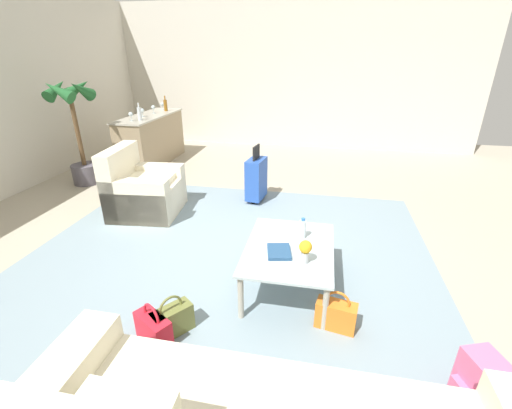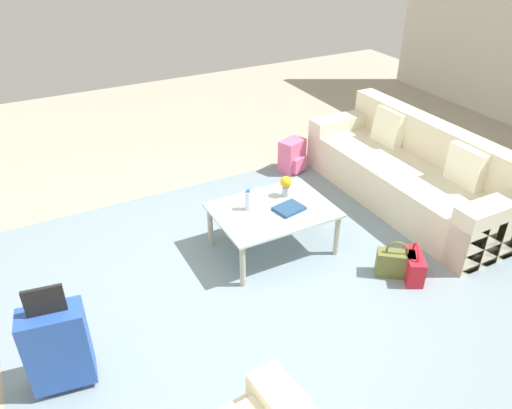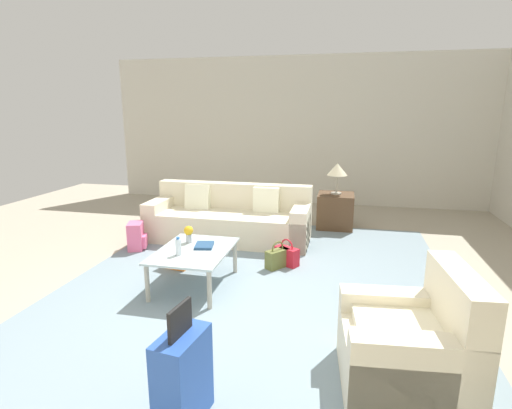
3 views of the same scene
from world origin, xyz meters
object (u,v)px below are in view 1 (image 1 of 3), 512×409
at_px(coffee_table, 289,252).
at_px(water_bottle, 303,229).
at_px(armchair, 142,192).
at_px(wine_glass_rightmost, 162,105).
at_px(handbag_red, 154,329).
at_px(handbag_olive, 172,320).
at_px(bar_console, 152,139).
at_px(coffee_table_book, 279,252).
at_px(flower_vase, 305,250).
at_px(wine_glass_left_of_centre, 142,111).
at_px(potted_palm, 77,131).
at_px(backpack_pink, 482,388).
at_px(suitcase_blue, 256,178).
at_px(wine_glass_leftmost, 131,115).
at_px(handbag_orange, 336,315).
at_px(wine_glass_right_of_centre, 153,108).
at_px(wine_bottle_clear, 139,113).
at_px(wine_bottle_amber, 165,105).

bearing_deg(coffee_table, water_bottle, -26.57).
bearing_deg(armchair, wine_glass_rightmost, 18.24).
bearing_deg(handbag_red, coffee_table, -47.06).
bearing_deg(handbag_olive, handbag_red, 137.82).
xyz_separation_m(wine_glass_rightmost, handbag_red, (-5.01, -2.17, -0.94)).
height_order(bar_console, wine_glass_rightmost, wine_glass_rightmost).
bearing_deg(bar_console, handbag_red, -153.69).
distance_m(coffee_table_book, flower_vase, 0.27).
height_order(wine_glass_left_of_centre, potted_palm, potted_palm).
xyz_separation_m(wine_glass_rightmost, backpack_pink, (-5.14, -4.40, -0.87)).
height_order(flower_vase, bar_console, bar_console).
xyz_separation_m(armchair, wine_glass_left_of_centre, (1.99, 0.94, 0.76)).
distance_m(wine_glass_rightmost, suitcase_blue, 3.30).
bearing_deg(wine_glass_left_of_centre, flower_vase, -137.07).
xyz_separation_m(coffee_table, handbag_olive, (-0.76, 0.83, -0.27)).
xyz_separation_m(coffee_table, wine_glass_left_of_centre, (3.29, 3.11, 0.67)).
relative_size(coffee_table_book, wine_glass_left_of_centre, 1.64).
height_order(wine_glass_leftmost, handbag_olive, wine_glass_leftmost).
height_order(suitcase_blue, handbag_olive, suitcase_blue).
bearing_deg(water_bottle, suitcase_blue, 23.96).
distance_m(coffee_table, wine_glass_left_of_centre, 4.58).
distance_m(wine_glass_leftmost, handbag_red, 4.42).
height_order(water_bottle, potted_palm, potted_palm).
height_order(water_bottle, handbag_orange, water_bottle).
height_order(water_bottle, wine_glass_right_of_centre, wine_glass_right_of_centre).
distance_m(coffee_table, water_bottle, 0.27).
xyz_separation_m(coffee_table_book, bar_console, (3.62, 3.02, 0.03)).
bearing_deg(coffee_table, armchair, 59.21).
xyz_separation_m(bar_console, backpack_pink, (-4.50, -4.39, -0.30)).
xyz_separation_m(handbag_olive, handbag_orange, (0.31, -1.27, 0.00)).
bearing_deg(flower_vase, wine_bottle_clear, 44.62).
distance_m(coffee_table_book, backpack_pink, 1.65).
xyz_separation_m(armchair, wine_glass_right_of_centre, (2.42, 0.93, 0.76)).
bearing_deg(wine_bottle_clear, suitcase_blue, -112.75).
distance_m(coffee_table, flower_vase, 0.32).
distance_m(wine_glass_left_of_centre, wine_glass_right_of_centre, 0.42).
bearing_deg(wine_glass_left_of_centre, backpack_pink, -134.26).
height_order(handbag_olive, handbag_red, same).
distance_m(wine_glass_leftmost, handbag_orange, 4.94).
bearing_deg(wine_bottle_amber, armchair, -163.34).
bearing_deg(bar_console, water_bottle, -135.88).
relative_size(coffee_table, wine_glass_left_of_centre, 6.90).
bearing_deg(backpack_pink, handbag_orange, 56.95).
relative_size(coffee_table_book, wine_glass_rightmost, 1.64).
xyz_separation_m(wine_glass_left_of_centre, handbag_orange, (-3.73, -3.55, -0.94)).
height_order(wine_bottle_clear, potted_palm, potted_palm).
bearing_deg(wine_bottle_clear, wine_glass_rightmost, 5.77).
xyz_separation_m(wine_glass_leftmost, suitcase_blue, (-0.86, -2.40, -0.71)).
bearing_deg(bar_console, wine_glass_right_of_centre, 0.60).
distance_m(suitcase_blue, backpack_pink, 3.61).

